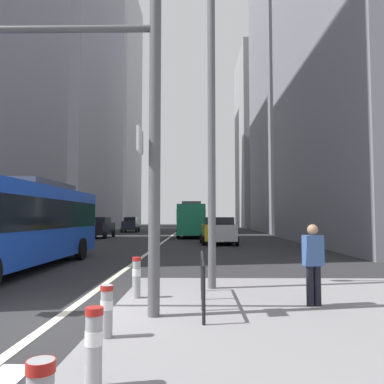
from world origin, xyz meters
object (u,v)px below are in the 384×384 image
city_bus_red_receding (192,218)px  bollard_right (107,308)px  traffic_signal_gantry (47,103)px  car_receding_far (215,230)px  pedestrian_walking (313,260)px  car_oncoming_far (131,224)px  street_lamp_post (211,90)px  car_oncoming_mid (100,227)px  car_receding_near (222,230)px  bollard_back (136,275)px  city_bus_blue_oncoming (15,220)px  city_bus_red_distant (195,218)px  bollard_left (94,343)px

city_bus_red_receding → bollard_right: city_bus_red_receding is taller
traffic_signal_gantry → bollard_right: size_ratio=7.90×
bollard_right → car_receding_far: bearing=83.3°
traffic_signal_gantry → pedestrian_walking: bearing=9.7°
car_oncoming_far → street_lamp_post: size_ratio=0.55×
car_receding_far → bollard_right: 22.49m
car_oncoming_mid → car_receding_near: (10.98, -8.48, -0.00)m
street_lamp_post → car_oncoming_far: bearing=102.6°
traffic_signal_gantry → bollard_back: bearing=47.7°
car_receding_far → car_oncoming_far: bearing=114.2°
city_bus_blue_oncoming → street_lamp_post: size_ratio=1.52×
traffic_signal_gantry → city_bus_red_receding: bearing=85.9°
car_oncoming_far → city_bus_red_distant: bearing=31.8°
car_oncoming_mid → traffic_signal_gantry: 30.22m
traffic_signal_gantry → bollard_back: (1.47, 1.62, -3.46)m
car_oncoming_mid → city_bus_red_receding: bearing=16.1°
city_bus_red_distant → car_receding_far: city_bus_red_distant is taller
street_lamp_post → bollard_left: street_lamp_post is taller
pedestrian_walking → street_lamp_post: bearing=136.3°
city_bus_blue_oncoming → city_bus_red_distant: same height
city_bus_red_receding → street_lamp_post: 29.27m
bollard_left → bollard_back: bearing=93.3°
car_oncoming_far → bollard_left: size_ratio=5.19×
bollard_back → car_receding_near: bearing=80.7°
car_oncoming_mid → pedestrian_walking: bearing=-67.9°
city_bus_blue_oncoming → car_receding_near: (8.35, 14.13, -0.85)m
city_bus_red_receding → car_receding_near: 11.26m
car_receding_far → bollard_back: size_ratio=4.65×
city_bus_blue_oncoming → city_bus_red_receding: (6.00, 25.10, -0.00)m
car_receding_far → street_lamp_post: size_ratio=0.52×
car_receding_far → street_lamp_post: street_lamp_post is taller
car_receding_near → car_receding_far: 0.55m
car_receding_near → car_receding_far: bearing=159.1°
city_bus_red_distant → car_receding_near: bearing=-85.6°
traffic_signal_gantry → street_lamp_post: size_ratio=0.77×
bollard_right → city_bus_red_receding: bearing=88.6°
bollard_back → pedestrian_walking: size_ratio=0.55×
car_oncoming_mid → car_receding_far: same height
bollard_left → bollard_back: bollard_back is taller
car_oncoming_mid → bollard_right: (7.83, -30.62, -0.41)m
car_oncoming_far → bollard_back: 42.38m
car_oncoming_far → street_lamp_post: 41.77m
car_oncoming_mid → street_lamp_post: (9.57, -26.56, 4.29)m
car_oncoming_far → bollard_left: (7.62, -46.32, -0.37)m
city_bus_red_distant → street_lamp_post: size_ratio=1.34×
city_bus_red_receding → traffic_signal_gantry: (-2.27, -31.87, 2.28)m
bollard_right → bollard_back: 2.86m
car_receding_far → bollard_left: 24.17m
street_lamp_post → pedestrian_walking: bearing=-43.7°
car_receding_far → bollard_back: (-2.64, -19.47, -0.34)m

